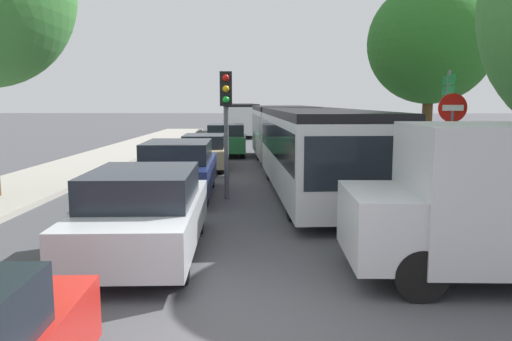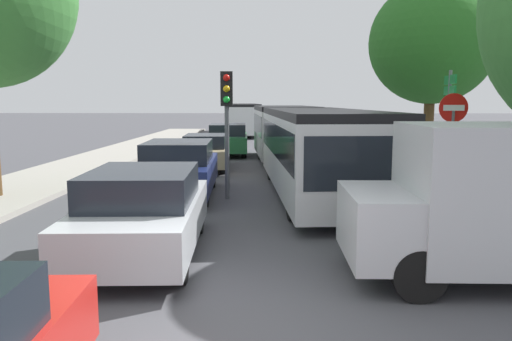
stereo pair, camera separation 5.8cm
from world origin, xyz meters
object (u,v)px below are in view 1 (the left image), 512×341
Objects in this scene: traffic_light at (226,106)px; direction_sign_post at (448,103)px; city_bus_rear at (240,117)px; queued_car_silver at (144,212)px; queued_car_tan at (204,152)px; tree_right_mid at (431,46)px; queued_car_green at (226,139)px; articulated_bus at (299,137)px; no_entry_sign at (451,132)px; queued_car_navy at (178,169)px.

traffic_light is 0.94× the size of direction_sign_post.
queued_car_silver is at bearing 175.62° from city_bus_rear.
tree_right_mid is (8.65, 0.59, 4.02)m from queued_car_tan.
traffic_light is (1.13, -26.13, 1.12)m from city_bus_rear.
articulated_bus is at bearing -159.00° from queued_car_green.
no_entry_sign is (5.59, -0.99, -0.62)m from traffic_light.
queued_car_navy is 1.33× the size of traffic_light.
queued_car_silver is 0.97× the size of queued_car_navy.
articulated_bus is 3.67× the size of queued_car_green.
queued_car_tan is at bearing -170.61° from traffic_light.
queued_car_green is (0.21, -15.13, -0.62)m from city_bus_rear.
queued_car_silver is 1.11× the size of queued_car_tan.
city_bus_rear is 26.18m from traffic_light.
queued_car_green is at bearing -160.63° from articulated_bus.
city_bus_rear is 31.15m from queued_car_silver.
queued_car_tan is 5.25m from queued_car_green.
queued_car_silver is 10.79m from queued_car_tan.
queued_car_silver is 1.56× the size of no_entry_sign.
articulated_bus is at bearing -46.52° from queued_car_navy.
queued_car_navy is (-3.55, -3.75, -0.60)m from articulated_bus.
queued_car_navy reaches higher than queued_car_green.
articulated_bus is 9.61m from queued_car_silver.
queued_car_green is (0.07, 16.02, 0.01)m from queued_car_silver.
queued_car_navy is 10.73m from queued_car_green.
tree_right_mid reaches higher than queued_car_silver.
direction_sign_post is (8.00, -23.14, 1.19)m from city_bus_rear.
no_entry_sign is at bearing -137.38° from queued_car_tan.
city_bus_rear is 3.99× the size of no_entry_sign.
articulated_bus is 6.08m from no_entry_sign.
city_bus_rear is 2.53× the size of queued_car_green.
traffic_light is at bearing -104.95° from queued_car_navy.
queued_car_silver is (-3.18, -9.05, -0.62)m from articulated_bus.
queued_car_silver is 14.63m from tree_right_mid.
queued_car_navy reaches higher than queued_car_tan.
traffic_light is (1.33, -5.77, 1.81)m from queued_car_tan.
direction_sign_post is (7.79, -8.01, 1.80)m from queued_car_green.
city_bus_rear is 2.83× the size of queued_car_tan.
articulated_bus is 7.66m from queued_car_green.
tree_right_mid is (8.24, -4.65, 3.94)m from queued_car_green.
queued_car_silver is at bearing 178.76° from queued_car_tan.
city_bus_rear is 2.49× the size of queued_car_navy.
queued_car_silver is 1.29× the size of traffic_light.
queued_car_green is (-3.11, 6.97, -0.62)m from articulated_bus.
no_entry_sign is 0.78× the size of direction_sign_post.
city_bus_rear is 3.31× the size of traffic_light.
direction_sign_post is at bearing -74.84° from queued_car_navy.
city_bus_rear reaches higher than queued_car_navy.
city_bus_rear is 3.13× the size of direction_sign_post.
queued_car_navy is at bearing 174.59° from queued_car_green.
queued_car_tan is (-3.52, 1.73, -0.70)m from articulated_bus.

